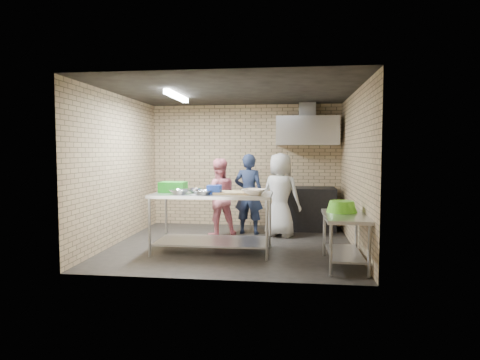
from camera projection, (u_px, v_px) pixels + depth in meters
name	position (u px, v px, depth m)	size (l,w,h in m)	color
floor	(233.00, 245.00, 7.33)	(4.20, 4.20, 0.00)	black
ceiling	(233.00, 92.00, 7.14)	(4.20, 4.20, 0.00)	black
back_wall	(245.00, 166.00, 9.22)	(4.20, 0.06, 2.70)	tan
front_wall	(211.00, 176.00, 5.26)	(4.20, 0.06, 2.70)	tan
left_wall	(119.00, 169.00, 7.49)	(0.06, 4.00, 2.70)	tan
right_wall	(355.00, 170.00, 6.98)	(0.06, 4.00, 2.70)	tan
prep_table	(212.00, 223.00, 6.82)	(1.96, 0.98, 0.98)	silver
side_counter	(345.00, 240.00, 6.00)	(0.60, 1.20, 0.75)	silver
stove	(306.00, 209.00, 8.77)	(1.20, 0.70, 0.90)	black
range_hood	(307.00, 131.00, 8.70)	(1.30, 0.60, 0.60)	silver
hood_duct	(307.00, 110.00, 8.82)	(0.35, 0.30, 0.30)	#A5A8AD
wall_shelf	(321.00, 140.00, 8.87)	(0.80, 0.20, 0.04)	#3F2B19
fluorescent_fixture	(177.00, 96.00, 7.27)	(0.10, 1.25, 0.08)	white
green_crate	(173.00, 187.00, 6.98)	(0.43, 0.33, 0.17)	green
blue_tub	(214.00, 190.00, 6.67)	(0.22, 0.22, 0.14)	#173BB2
cutting_board	(233.00, 193.00, 6.72)	(0.60, 0.46, 0.03)	tan
mixing_bowl_a	(180.00, 192.00, 6.64)	(0.31, 0.31, 0.07)	silver
mixing_bowl_b	(195.00, 191.00, 6.87)	(0.23, 0.23, 0.07)	silver
mixing_bowl_c	(204.00, 192.00, 6.57)	(0.28, 0.28, 0.07)	#A8ACAF
ceramic_bowl	(254.00, 192.00, 6.54)	(0.38, 0.38, 0.09)	beige
green_basin	(342.00, 207.00, 6.21)	(0.46, 0.46, 0.17)	#59C626
bottle_red	(309.00, 135.00, 8.89)	(0.07, 0.07, 0.18)	#B22619
bottle_green	(328.00, 135.00, 8.84)	(0.06, 0.06, 0.15)	green
man_navy	(249.00, 194.00, 8.29)	(0.59, 0.39, 1.62)	black
woman_pink	(218.00, 197.00, 8.13)	(0.74, 0.58, 1.53)	#D77280
woman_white	(280.00, 195.00, 8.05)	(0.80, 0.52, 1.64)	silver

